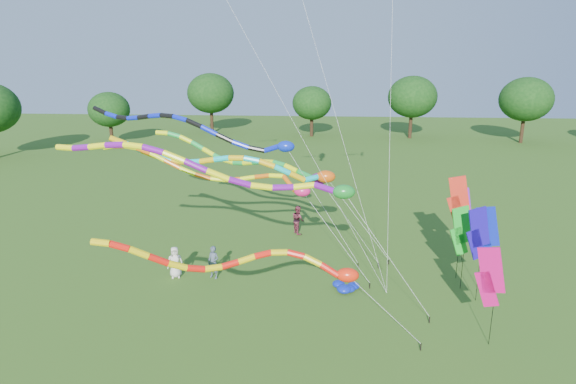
# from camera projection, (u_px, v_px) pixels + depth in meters

# --- Properties ---
(ground) EXTENTS (160.00, 160.00, 0.00)m
(ground) POSITION_uv_depth(u_px,v_px,m) (333.00, 345.00, 18.71)
(ground) COLOR #285717
(ground) RESTS_ON ground
(tree_ring) EXTENTS (119.68, 115.00, 9.62)m
(tree_ring) POSITION_uv_depth(u_px,v_px,m) (193.00, 270.00, 12.00)
(tree_ring) COLOR #382314
(tree_ring) RESTS_ON ground
(tube_kite_red) EXTENTS (11.25, 2.38, 5.55)m
(tube_kite_red) POSITION_uv_depth(u_px,v_px,m) (261.00, 264.00, 17.03)
(tube_kite_red) COLOR black
(tube_kite_red) RESTS_ON ground
(tube_kite_orange) EXTENTS (13.74, 2.65, 7.12)m
(tube_kite_orange) POSITION_uv_depth(u_px,v_px,m) (224.00, 173.00, 23.94)
(tube_kite_orange) COLOR black
(tube_kite_orange) RESTS_ON ground
(tube_kite_purple) EXTENTS (15.93, 1.38, 8.10)m
(tube_kite_purple) POSITION_uv_depth(u_px,v_px,m) (229.00, 172.00, 19.72)
(tube_kite_purple) COLOR black
(tube_kite_purple) RESTS_ON ground
(tube_kite_blue) EXTENTS (15.41, 4.02, 8.61)m
(tube_kite_blue) POSITION_uv_depth(u_px,v_px,m) (206.00, 131.00, 26.13)
(tube_kite_blue) COLOR black
(tube_kite_blue) RESTS_ON ground
(tube_kite_cyan) EXTENTS (14.29, 1.37, 7.48)m
(tube_kite_cyan) POSITION_uv_depth(u_px,v_px,m) (249.00, 166.00, 24.50)
(tube_kite_cyan) COLOR black
(tube_kite_cyan) RESTS_ON ground
(tube_kite_green) EXTENTS (12.90, 4.17, 7.20)m
(tube_kite_green) POSITION_uv_depth(u_px,v_px,m) (258.00, 162.00, 26.89)
(tube_kite_green) COLOR black
(tube_kite_green) RESTS_ON ground
(banner_pole_red) EXTENTS (1.16, 0.23, 5.36)m
(banner_pole_red) POSITION_uv_depth(u_px,v_px,m) (458.00, 200.00, 23.52)
(banner_pole_red) COLOR black
(banner_pole_red) RESTS_ON ground
(banner_pole_blue_a) EXTENTS (1.15, 0.33, 4.56)m
(banner_pole_blue_a) POSITION_uv_depth(u_px,v_px,m) (478.00, 234.00, 21.30)
(banner_pole_blue_a) COLOR black
(banner_pole_blue_a) RESTS_ON ground
(banner_pole_blue_b) EXTENTS (1.11, 0.50, 4.53)m
(banner_pole_blue_b) POSITION_uv_depth(u_px,v_px,m) (486.00, 233.00, 21.48)
(banner_pole_blue_b) COLOR black
(banner_pole_blue_b) RESTS_ON ground
(banner_pole_green) EXTENTS (1.15, 0.31, 4.23)m
(banner_pole_green) POSITION_uv_depth(u_px,v_px,m) (461.00, 231.00, 22.56)
(banner_pole_green) COLOR black
(banner_pole_green) RESTS_ON ground
(banner_pole_violet) EXTENTS (1.15, 0.36, 4.18)m
(banner_pole_violet) POSITION_uv_depth(u_px,v_px,m) (462.00, 210.00, 25.85)
(banner_pole_violet) COLOR black
(banner_pole_violet) RESTS_ON ground
(banner_pole_magenta_b) EXTENTS (1.09, 0.55, 4.06)m
(banner_pole_magenta_b) POSITION_uv_depth(u_px,v_px,m) (490.00, 277.00, 18.16)
(banner_pole_magenta_b) COLOR black
(banner_pole_magenta_b) RESTS_ON ground
(blue_nylon_heap) EXTENTS (1.41, 1.33, 0.43)m
(blue_nylon_heap) POSITION_uv_depth(u_px,v_px,m) (344.00, 287.00, 23.14)
(blue_nylon_heap) COLOR #0D21B0
(blue_nylon_heap) RESTS_ON ground
(person_a) EXTENTS (0.91, 0.72, 1.63)m
(person_a) POSITION_uv_depth(u_px,v_px,m) (175.00, 262.00, 24.40)
(person_a) COLOR beige
(person_a) RESTS_ON ground
(person_b) EXTENTS (0.73, 0.61, 1.70)m
(person_b) POSITION_uv_depth(u_px,v_px,m) (213.00, 262.00, 24.30)
(person_b) COLOR #444E5F
(person_b) RESTS_ON ground
(person_c) EXTENTS (1.03, 1.11, 1.83)m
(person_c) POSITION_uv_depth(u_px,v_px,m) (298.00, 220.00, 30.61)
(person_c) COLOR maroon
(person_c) RESTS_ON ground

